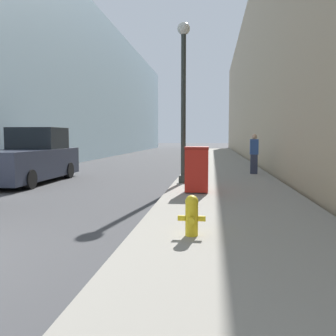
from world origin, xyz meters
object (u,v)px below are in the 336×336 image
at_px(lamppost, 183,92).
at_px(pedestrian_on_sidewalk, 254,154).
at_px(fire_hydrant, 192,215).
at_px(trash_bin, 197,169).
at_px(pickup_truck, 29,159).

bearing_deg(lamppost, pedestrian_on_sidewalk, 52.13).
relative_size(fire_hydrant, lamppost, 0.12).
bearing_deg(lamppost, trash_bin, -75.60).
height_order(lamppost, pedestrian_on_sidewalk, lamppost).
distance_m(fire_hydrant, pickup_truck, 9.84).
bearing_deg(lamppost, pickup_truck, 174.94).
bearing_deg(pedestrian_on_sidewalk, fire_hydrant, -101.35).
distance_m(trash_bin, pickup_truck, 6.91).
bearing_deg(pedestrian_on_sidewalk, trash_bin, -111.16).
relative_size(trash_bin, pickup_truck, 0.24).
bearing_deg(fire_hydrant, trash_bin, 91.40).
distance_m(trash_bin, pedestrian_on_sidewalk, 6.12).
bearing_deg(pickup_truck, trash_bin, -22.71).
relative_size(trash_bin, pedestrian_on_sidewalk, 0.76).
height_order(fire_hydrant, pedestrian_on_sidewalk, pedestrian_on_sidewalk).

